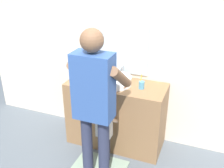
{
  "coord_description": "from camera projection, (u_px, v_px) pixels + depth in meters",
  "views": [
    {
      "loc": [
        1.05,
        -2.53,
        2.28
      ],
      "look_at": [
        0.0,
        0.15,
        0.96
      ],
      "focal_mm": 41.92,
      "sensor_mm": 36.0,
      "label": 1
    }
  ],
  "objects": [
    {
      "name": "ground_plane",
      "position": [
        108.0,
        154.0,
        3.44
      ],
      "size": [
        14.0,
        14.0,
        0.0
      ],
      "primitive_type": "plane",
      "color": "slate"
    },
    {
      "name": "back_wall",
      "position": [
        125.0,
        42.0,
        3.4
      ],
      "size": [
        4.4,
        0.1,
        2.7
      ],
      "color": "beige",
      "rests_on": "ground"
    },
    {
      "name": "vanity_cabinet",
      "position": [
        116.0,
        114.0,
        3.5
      ],
      "size": [
        1.27,
        0.54,
        0.89
      ],
      "primitive_type": "cube",
      "color": "olive",
      "rests_on": "ground"
    },
    {
      "name": "sink_basin",
      "position": [
        116.0,
        81.0,
        3.28
      ],
      "size": [
        0.4,
        0.4,
        0.11
      ],
      "color": "white",
      "rests_on": "vanity_cabinet"
    },
    {
      "name": "faucet",
      "position": [
        122.0,
        72.0,
        3.47
      ],
      "size": [
        0.18,
        0.14,
        0.18
      ],
      "color": "#B7BABF",
      "rests_on": "vanity_cabinet"
    },
    {
      "name": "toothbrush_cup",
      "position": [
        142.0,
        85.0,
        3.18
      ],
      "size": [
        0.07,
        0.07,
        0.21
      ],
      "color": "#4C8EB2",
      "rests_on": "vanity_cabinet"
    },
    {
      "name": "soap_bottle",
      "position": [
        94.0,
        73.0,
        3.47
      ],
      "size": [
        0.06,
        0.06,
        0.17
      ],
      "color": "gold",
      "rests_on": "vanity_cabinet"
    },
    {
      "name": "bath_mat",
      "position": [
        100.0,
        166.0,
        3.22
      ],
      "size": [
        0.64,
        0.4,
        0.02
      ],
      "primitive_type": "cube",
      "color": "gray",
      "rests_on": "ground"
    },
    {
      "name": "child_toddler",
      "position": [
        104.0,
        128.0,
        3.15
      ],
      "size": [
        0.25,
        0.25,
        0.81
      ],
      "color": "#2D334C",
      "rests_on": "ground"
    },
    {
      "name": "adult_parent",
      "position": [
        94.0,
        96.0,
        2.67
      ],
      "size": [
        0.54,
        0.57,
        1.75
      ],
      "color": "#2D334C",
      "rests_on": "ground"
    }
  ]
}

